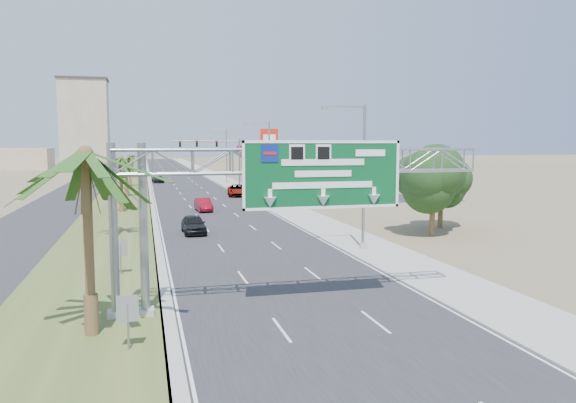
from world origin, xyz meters
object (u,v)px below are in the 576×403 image
Objects in this scene: pole_sign_blue at (282,156)px; pole_sign_red_near at (269,142)px; sign_gantry at (286,173)px; store_building at (343,179)px; car_far at (158,179)px; car_left_lane at (194,224)px; signal_mast at (226,160)px; palm_near at (85,155)px; pole_sign_red_far at (243,153)px; car_mid_lane at (203,205)px; car_right_lane at (238,191)px.

pole_sign_red_near is at bearing -115.72° from pole_sign_blue.
store_building is at bearing 67.64° from sign_gantry.
sign_gantry is 2.26× the size of pole_sign_blue.
store_building is 3.87× the size of car_far.
store_building is 4.01× the size of car_left_lane.
car_far is at bearing 113.92° from signal_mast.
signal_mast is 41.06m from car_left_lane.
palm_near is 0.81× the size of signal_mast.
pole_sign_blue is (7.63, -4.66, 0.59)m from signal_mast.
pole_sign_blue is (-9.20, 1.31, 3.44)m from store_building.
palm_near is at bearing -103.81° from pole_sign_red_far.
sign_gantry is at bearing -103.58° from pole_sign_blue.
signal_mast reaches higher than car_left_lane.
pole_sign_red_near is (-12.73, -6.03, 5.54)m from store_building.
car_left_lane is at bearing -126.65° from store_building.
sign_gantry is 51.12m from pole_sign_red_near.
palm_near reaches higher than car_mid_lane.
pole_sign_red_near is 1.32× the size of pole_sign_red_far.
car_left_lane is 32.78m from car_right_lane.
store_building is at bearing 51.79° from car_left_lane.
car_right_lane is at bearing 75.18° from palm_near.
car_right_lane is 9.43m from pole_sign_blue.
car_right_lane is 0.78× the size of pole_sign_blue.
car_left_lane is (5.90, 24.00, -6.17)m from palm_near.
signal_mast is at bearing 98.43° from car_right_lane.
sign_gantry is at bearing -93.70° from car_mid_lane.
sign_gantry is 84.40m from car_far.
pole_sign_blue is at bearing -63.04° from car_far.
pole_sign_blue is (22.00, 59.31, -1.49)m from palm_near.
store_building is 3.12× the size of car_right_lane.
signal_mast reaches higher than sign_gantry.
store_building is at bearing 14.55° from car_right_lane.
store_building reaches higher than car_right_lane.
pole_sign_red_near reaches higher than car_mid_lane.
car_mid_lane is (8.25, 39.11, -6.22)m from palm_near.
pole_sign_red_near is (10.21, 12.86, 6.84)m from car_mid_lane.
sign_gantry is 1.76× the size of pole_sign_red_near.
store_building is 1.89× the size of pole_sign_red_near.
pole_sign_red_near is at bearing -71.17° from signal_mast.
palm_near reaches higher than signal_mast.
signal_mast is 2.40× the size of car_mid_lane.
car_right_lane is 0.61× the size of pole_sign_red_near.
pole_sign_red_near is at bearing 70.44° from palm_near.
pole_sign_red_far is (1.28, 28.39, -1.90)m from pole_sign_red_near.
car_right_lane reaches higher than car_far.
palm_near is 65.60m from signal_mast.
signal_mast reaches higher than car_mid_lane.
store_building is at bearing -8.14° from pole_sign_blue.
car_right_lane is at bearing -77.74° from car_far.
store_building reaches higher than car_far.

